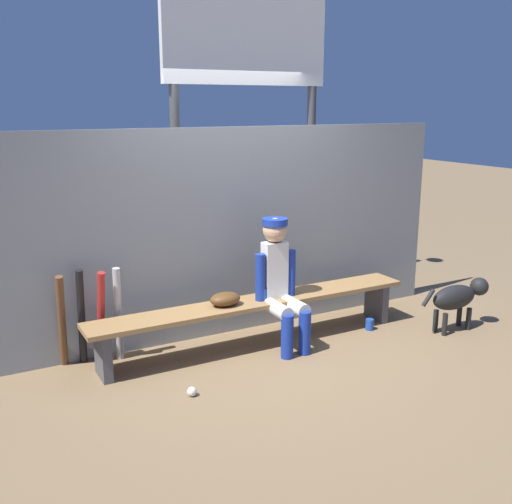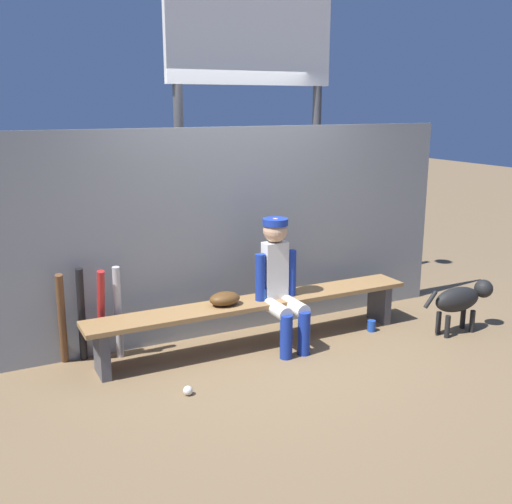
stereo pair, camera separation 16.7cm
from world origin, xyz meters
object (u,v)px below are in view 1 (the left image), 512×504
object	(u,v)px
baseball	(192,392)
bat_aluminum_black	(81,317)
baseball_glove	(225,299)
bat_aluminum_silver	(118,314)
cup_on_ground	(370,324)
scoreboard	(252,73)
bat_aluminum_red	(101,317)
dog	(458,297)
cup_on_bench	(262,294)
bat_wood_dark	(62,321)
player_seated	(281,279)
dugout_bench	(256,309)

from	to	relation	value
baseball	bat_aluminum_black	bearing A→B (deg)	120.46
baseball_glove	bat_aluminum_silver	xyz separation A→B (m)	(-0.88, 0.28, -0.08)
bat_aluminum_silver	cup_on_ground	bearing A→B (deg)	-11.55
scoreboard	bat_aluminum_red	bearing A→B (deg)	-153.51
bat_aluminum_silver	cup_on_ground	size ratio (longest dim) A/B	7.57
baseball_glove	baseball	distance (m)	0.99
bat_aluminum_red	scoreboard	size ratio (longest dim) A/B	0.23
cup_on_ground	baseball_glove	bearing A→B (deg)	172.22
bat_aluminum_red	dog	bearing A→B (deg)	-15.37
cup_on_bench	bat_aluminum_black	bearing A→B (deg)	166.42
bat_aluminum_silver	baseball	bearing A→B (deg)	-72.74
bat_wood_dark	baseball	distance (m)	1.28
player_seated	baseball_glove	bearing A→B (deg)	168.00
baseball_glove	dog	bearing A→B (deg)	-15.03
scoreboard	cup_on_ground	bearing A→B (deg)	-70.98
bat_aluminum_silver	cup_on_ground	xyz separation A→B (m)	(2.35, -0.48, -0.36)
baseball	dog	xyz separation A→B (m)	(2.82, 0.04, 0.30)
bat_wood_dark	cup_on_ground	bearing A→B (deg)	-10.69
bat_wood_dark	baseball_glove	bearing A→B (deg)	-13.81
cup_on_ground	dog	world-z (taller)	dog
dog	bat_aluminum_red	bearing A→B (deg)	164.63
player_seated	bat_aluminum_black	size ratio (longest dim) A/B	1.39
cup_on_ground	bat_wood_dark	bearing A→B (deg)	169.31
baseball	dog	world-z (taller)	dog
bat_wood_dark	dog	size ratio (longest dim) A/B	1.00
player_seated	dog	xyz separation A→B (m)	(1.73, -0.49, -0.30)
baseball	dog	size ratio (longest dim) A/B	0.09
bat_wood_dark	baseball	xyz separation A→B (m)	(0.74, -0.97, -0.38)
bat_aluminum_red	bat_aluminum_black	xyz separation A→B (m)	(-0.15, 0.05, 0.01)
dugout_bench	player_seated	world-z (taller)	player_seated
bat_aluminum_black	cup_on_bench	size ratio (longest dim) A/B	7.68
baseball_glove	scoreboard	distance (m)	2.55
dog	player_seated	bearing A→B (deg)	164.10
bat_aluminum_red	baseball	bearing A→B (deg)	-65.39
bat_aluminum_black	baseball	world-z (taller)	bat_aluminum_black
dog	baseball	bearing A→B (deg)	-179.18
bat_aluminum_red	cup_on_ground	size ratio (longest dim) A/B	7.58
dog	bat_aluminum_black	bearing A→B (deg)	164.47
bat_aluminum_silver	scoreboard	xyz separation A→B (m)	(1.84, 1.00, 2.06)
bat_aluminum_silver	bat_aluminum_red	size ratio (longest dim) A/B	1.00
dog	scoreboard	bearing A→B (deg)	123.96
cup_on_bench	scoreboard	xyz separation A→B (m)	(0.60, 1.31, 1.99)
baseball_glove	bat_aluminum_black	bearing A→B (deg)	163.52
cup_on_ground	dugout_bench	bearing A→B (deg)	170.19
bat_wood_dark	dugout_bench	bearing A→B (deg)	-11.30
dugout_bench	bat_aluminum_silver	distance (m)	1.22
baseball_glove	bat_wood_dark	world-z (taller)	bat_wood_dark
bat_aluminum_silver	dog	xyz separation A→B (m)	(3.11, -0.88, -0.08)
bat_aluminum_red	cup_on_bench	world-z (taller)	bat_aluminum_red
dog	cup_on_ground	bearing A→B (deg)	152.28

